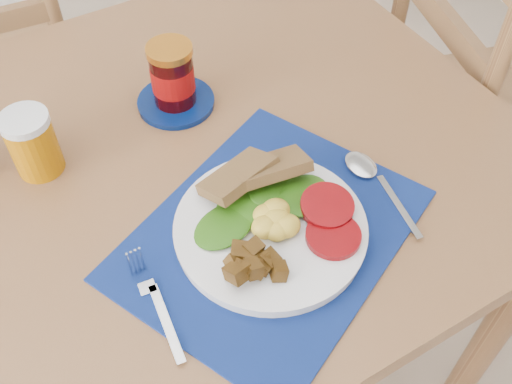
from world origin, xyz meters
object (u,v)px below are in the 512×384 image
breakfast_plate (269,229)px  juice_glass (33,145)px  chair_end (478,73)px  jam_on_saucer (173,80)px

breakfast_plate → juice_glass: size_ratio=2.70×
breakfast_plate → chair_end: bearing=13.4°
chair_end → breakfast_plate: 0.76m
chair_end → juice_glass: 0.96m
breakfast_plate → juice_glass: juice_glass is taller
chair_end → jam_on_saucer: (-0.69, 0.08, 0.21)m
breakfast_plate → jam_on_saucer: 0.33m
juice_glass → chair_end: bearing=-3.2°
jam_on_saucer → juice_glass: bearing=-173.8°
breakfast_plate → juice_glass: 0.38m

